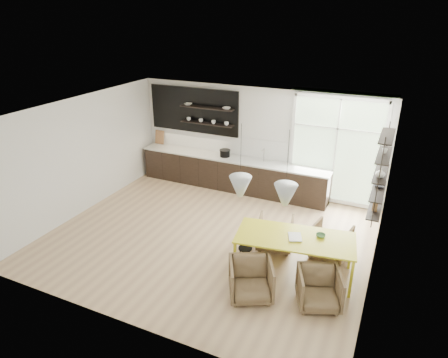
% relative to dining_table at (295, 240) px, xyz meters
% --- Properties ---
extents(room, '(7.02, 6.01, 2.91)m').
position_rel_dining_table_xyz_m(room, '(-1.52, 1.61, 0.70)').
color(room, '#D3B082').
rests_on(room, ground).
extents(kitchen_run, '(5.54, 0.69, 2.75)m').
position_rel_dining_table_xyz_m(kitchen_run, '(-2.79, 3.20, -0.16)').
color(kitchen_run, black).
rests_on(kitchen_run, ground).
extents(right_shelving, '(0.26, 1.22, 1.90)m').
position_rel_dining_table_xyz_m(right_shelving, '(1.26, 1.68, 0.89)').
color(right_shelving, black).
rests_on(right_shelving, ground).
extents(dining_table, '(2.36, 1.34, 0.82)m').
position_rel_dining_table_xyz_m(dining_table, '(0.00, 0.00, 0.00)').
color(dining_table, yellow).
rests_on(dining_table, ground).
extents(armchair_back_left, '(0.88, 0.90, 0.69)m').
position_rel_dining_table_xyz_m(armchair_back_left, '(-0.62, 0.75, -0.41)').
color(armchair_back_left, brown).
rests_on(armchair_back_left, ground).
extents(armchair_back_right, '(0.86, 0.88, 0.70)m').
position_rel_dining_table_xyz_m(armchair_back_right, '(0.54, 0.89, -0.41)').
color(armchair_back_right, brown).
rests_on(armchair_back_right, ground).
extents(armchair_front_left, '(1.03, 1.04, 0.71)m').
position_rel_dining_table_xyz_m(armchair_front_left, '(-0.51, -0.99, -0.40)').
color(armchair_front_left, brown).
rests_on(armchair_front_left, ground).
extents(armchair_front_right, '(0.94, 0.96, 0.68)m').
position_rel_dining_table_xyz_m(armchair_front_right, '(0.65, -0.71, -0.42)').
color(armchair_front_right, brown).
rests_on(armchair_front_right, ground).
extents(wire_stool, '(0.30, 0.30, 0.38)m').
position_rel_dining_table_xyz_m(wire_stool, '(-0.97, -0.12, -0.52)').
color(wire_stool, black).
rests_on(wire_stool, ground).
extents(table_book, '(0.35, 0.39, 0.03)m').
position_rel_dining_table_xyz_m(table_book, '(-0.11, -0.07, 0.07)').
color(table_book, white).
rests_on(table_book, dining_table).
extents(table_bowl, '(0.19, 0.19, 0.06)m').
position_rel_dining_table_xyz_m(table_bowl, '(0.43, 0.21, 0.08)').
color(table_bowl, '#457449').
rests_on(table_bowl, dining_table).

